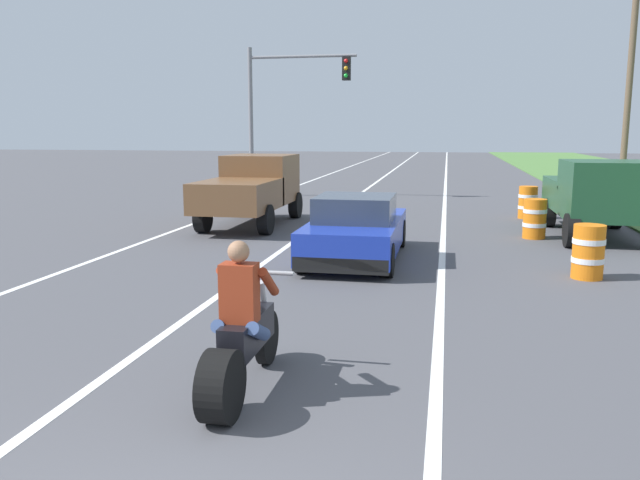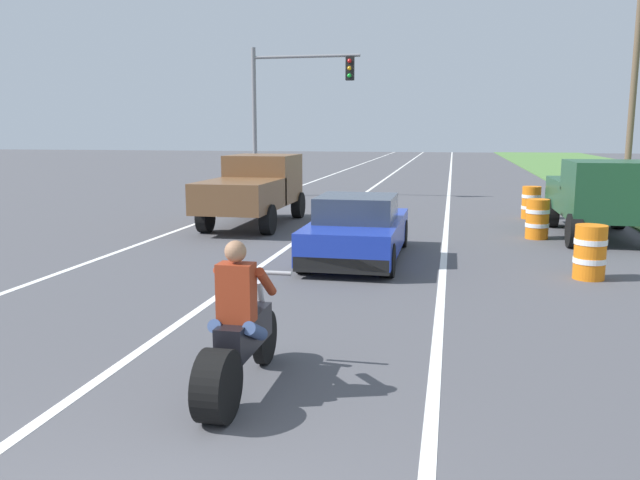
% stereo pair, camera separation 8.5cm
% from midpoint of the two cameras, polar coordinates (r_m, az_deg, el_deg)
% --- Properties ---
extents(lane_stripe_left_solid, '(0.14, 120.00, 0.01)m').
position_cam_midpoint_polar(lane_stripe_left_solid, '(24.14, -6.39, 3.31)').
color(lane_stripe_left_solid, white).
rests_on(lane_stripe_left_solid, ground).
extents(lane_stripe_right_solid, '(0.14, 120.00, 0.01)m').
position_cam_midpoint_polar(lane_stripe_right_solid, '(23.02, 10.99, 2.88)').
color(lane_stripe_right_solid, white).
rests_on(lane_stripe_right_solid, ground).
extents(lane_stripe_centre_dashed, '(0.14, 120.00, 0.01)m').
position_cam_midpoint_polar(lane_stripe_centre_dashed, '(23.31, 2.09, 3.14)').
color(lane_stripe_centre_dashed, white).
rests_on(lane_stripe_centre_dashed, ground).
extents(motorcycle_with_rider, '(0.70, 2.21, 1.62)m').
position_cam_midpoint_polar(motorcycle_with_rider, '(6.58, -7.51, -8.91)').
color(motorcycle_with_rider, black).
rests_on(motorcycle_with_rider, ground).
extents(sports_car_blue, '(1.84, 4.30, 1.37)m').
position_cam_midpoint_polar(sports_car_blue, '(13.39, 3.07, 0.90)').
color(sports_car_blue, '#1E38B2').
rests_on(sports_car_blue, ground).
extents(pickup_truck_left_lane_brown, '(2.02, 4.80, 1.98)m').
position_cam_midpoint_polar(pickup_truck_left_lane_brown, '(18.39, -6.27, 4.77)').
color(pickup_truck_left_lane_brown, brown).
rests_on(pickup_truck_left_lane_brown, ground).
extents(pickup_truck_right_shoulder_dark_green, '(2.02, 4.80, 1.98)m').
position_cam_midpoint_polar(pickup_truck_right_shoulder_dark_green, '(17.66, 23.40, 3.82)').
color(pickup_truck_right_shoulder_dark_green, '#1E4C2D').
rests_on(pickup_truck_right_shoulder_dark_green, ground).
extents(traffic_light_mast_near, '(4.44, 0.34, 6.00)m').
position_cam_midpoint_polar(traffic_light_mast_near, '(26.34, -3.46, 12.57)').
color(traffic_light_mast_near, gray).
rests_on(traffic_light_mast_near, ground).
extents(utility_pole_roadside, '(0.24, 0.24, 8.79)m').
position_cam_midpoint_polar(utility_pole_roadside, '(27.25, 25.88, 12.39)').
color(utility_pole_roadside, brown).
rests_on(utility_pole_roadside, ground).
extents(construction_barrel_nearest, '(0.58, 0.58, 1.00)m').
position_cam_midpoint_polar(construction_barrel_nearest, '(12.64, 22.72, -0.96)').
color(construction_barrel_nearest, orange).
rests_on(construction_barrel_nearest, ground).
extents(construction_barrel_mid, '(0.58, 0.58, 1.00)m').
position_cam_midpoint_polar(construction_barrel_mid, '(16.92, 18.54, 1.84)').
color(construction_barrel_mid, orange).
rests_on(construction_barrel_mid, ground).
extents(construction_barrel_far, '(0.58, 0.58, 1.00)m').
position_cam_midpoint_polar(construction_barrel_far, '(20.74, 18.01, 3.24)').
color(construction_barrel_far, orange).
rests_on(construction_barrel_far, ground).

